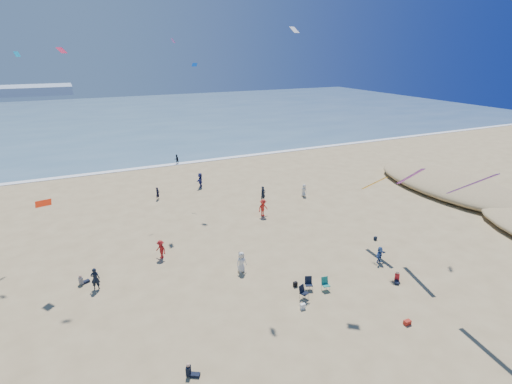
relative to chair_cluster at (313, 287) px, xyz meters
name	(u,v)px	position (x,y,z in m)	size (l,w,h in m)	color
ground	(286,383)	(-5.91, -6.49, -0.50)	(220.00, 220.00, 0.00)	tan
ocean	(104,119)	(-5.91, 88.51, -0.47)	(220.00, 100.00, 0.06)	#476B84
surf_line	(139,168)	(-5.91, 38.51, -0.46)	(220.00, 1.20, 0.08)	white
standing_flyers	(221,224)	(-2.43, 12.53, 0.36)	(32.33, 51.64, 1.92)	slate
seated_group	(274,340)	(-5.19, -3.73, -0.08)	(23.05, 20.71, 0.84)	white
chair_cluster	(313,287)	(0.00, 0.00, 0.00)	(2.73, 1.58, 1.00)	black
white_tote	(303,306)	(-1.69, -1.33, -0.30)	(0.35, 0.20, 0.40)	white
black_backpack	(295,284)	(-0.73, 1.28, -0.31)	(0.30, 0.22, 0.38)	black
cooler	(407,322)	(3.59, -5.65, -0.35)	(0.45, 0.30, 0.30)	#AA2418
navy_bag	(375,238)	(10.02, 4.78, -0.33)	(0.28, 0.18, 0.34)	black
kites_aloft	(302,75)	(2.55, 6.73, 14.46)	(44.19, 39.95, 30.44)	white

